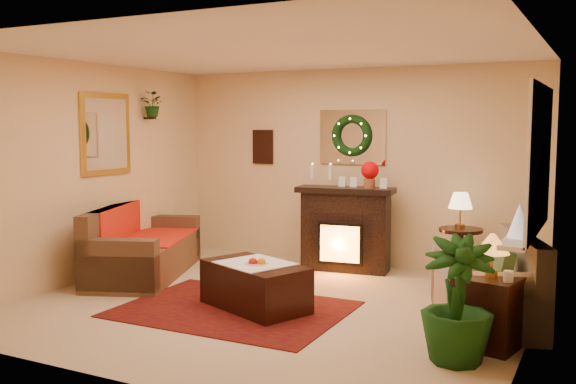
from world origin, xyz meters
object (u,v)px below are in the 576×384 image
at_px(end_table_square, 489,315).
at_px(coffee_table, 255,289).
at_px(side_table_round, 460,256).
at_px(fireplace, 346,228).
at_px(sofa, 145,241).
at_px(loveseat, 486,278).

bearing_deg(end_table_square, coffee_table, 178.21).
bearing_deg(side_table_round, fireplace, 179.47).
bearing_deg(sofa, fireplace, 12.24).
distance_m(sofa, fireplace, 2.53).
relative_size(fireplace, end_table_square, 1.82).
bearing_deg(side_table_round, sofa, -159.22).
xyz_separation_m(sofa, side_table_round, (3.57, 1.36, -0.10)).
bearing_deg(side_table_round, coffee_table, -129.18).
height_order(sofa, coffee_table, sofa).
xyz_separation_m(end_table_square, coffee_table, (-2.31, 0.07, -0.06)).
bearing_deg(fireplace, loveseat, -42.33).
distance_m(sofa, coffee_table, 2.06).
xyz_separation_m(loveseat, side_table_round, (-0.53, 1.39, -0.09)).
height_order(side_table_round, coffee_table, side_table_round).
bearing_deg(end_table_square, fireplace, 135.55).
bearing_deg(loveseat, coffee_table, 175.29).
bearing_deg(fireplace, side_table_round, -7.61).
distance_m(fireplace, coffee_table, 2.05).
height_order(end_table_square, coffee_table, end_table_square).
distance_m(fireplace, loveseat, 2.43).
bearing_deg(coffee_table, fireplace, 107.83).
distance_m(loveseat, end_table_square, 0.72).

